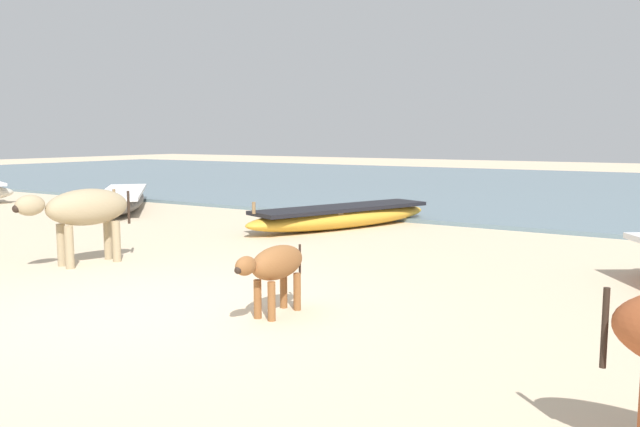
{
  "coord_description": "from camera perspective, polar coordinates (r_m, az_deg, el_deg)",
  "views": [
    {
      "loc": [
        4.59,
        -4.23,
        1.71
      ],
      "look_at": [
        -0.2,
        3.4,
        0.6
      ],
      "focal_mm": 35.37,
      "sensor_mm": 36.0,
      "label": 1
    }
  ],
  "objects": [
    {
      "name": "ground",
      "position": [
        6.47,
        -14.83,
        -8.53
      ],
      "size": [
        80.0,
        80.0,
        0.0
      ],
      "primitive_type": "plane",
      "color": "beige"
    },
    {
      "name": "sea_water",
      "position": [
        21.98,
        19.95,
        2.24
      ],
      "size": [
        60.0,
        20.0,
        0.08
      ],
      "primitive_type": "cube",
      "color": "slate",
      "rests_on": "ground"
    },
    {
      "name": "fishing_boat_2",
      "position": [
        15.4,
        -17.4,
        1.26
      ],
      "size": [
        3.86,
        3.86,
        0.65
      ],
      "rotation": [
        0.0,
        0.0,
        5.5
      ],
      "color": "#5B5651",
      "rests_on": "ground"
    },
    {
      "name": "fishing_boat_4",
      "position": [
        11.77,
        1.99,
        -0.22
      ],
      "size": [
        2.27,
        4.17,
        0.61
      ],
      "rotation": [
        0.0,
        0.0,
        4.35
      ],
      "color": "gold",
      "rests_on": "ground"
    },
    {
      "name": "cow_adult_dun",
      "position": [
        8.93,
        -20.59,
        0.27
      ],
      "size": [
        0.68,
        1.54,
        1.01
      ],
      "rotation": [
        0.0,
        0.0,
        4.49
      ],
      "color": "tan",
      "rests_on": "ground"
    },
    {
      "name": "calf_near_brown",
      "position": [
        6.03,
        -4.07,
        -4.75
      ],
      "size": [
        0.31,
        1.04,
        0.67
      ],
      "rotation": [
        0.0,
        0.0,
        4.73
      ],
      "color": "brown",
      "rests_on": "ground"
    }
  ]
}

